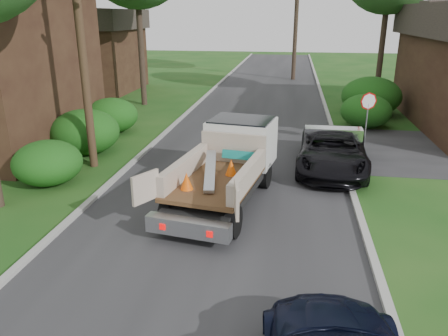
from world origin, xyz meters
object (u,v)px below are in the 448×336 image
utility_pole (80,26)px  black_pickup (333,150)px  house_left_far (87,49)px  flatbed_truck (232,157)px  stop_sign (368,109)px

utility_pole → black_pickup: (9.08, 1.06, -4.42)m
house_left_far → flatbed_truck: (13.67, -18.85, -1.82)m
stop_sign → flatbed_truck: (-5.03, -5.85, -0.55)m
utility_pole → flatbed_truck: bearing=-17.9°
flatbed_truck → utility_pole: bearing=171.4°
utility_pole → black_pickup: bearing=6.7°
stop_sign → house_left_far: (-18.70, 13.00, 1.27)m
black_pickup → flatbed_truck: bearing=-135.6°
stop_sign → utility_pole: 11.91m
black_pickup → house_left_far: bearing=141.4°
house_left_far → flatbed_truck: bearing=-54.1°
house_left_far → black_pickup: size_ratio=1.40×
stop_sign → house_left_far: 22.81m
house_left_far → utility_pole: bearing=-64.8°
house_left_far → black_pickup: 23.50m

